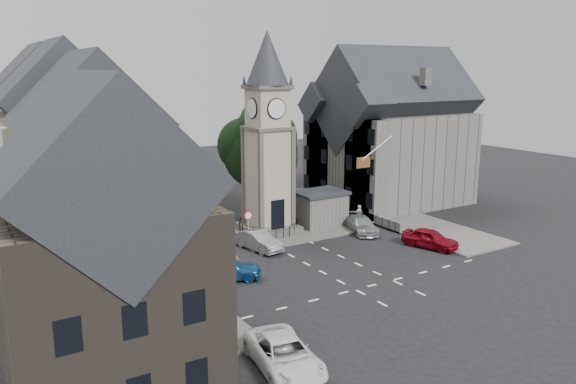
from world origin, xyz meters
TOP-DOWN VIEW (x-y plane):
  - ground at (0.00, 0.00)m, footprint 120.00×120.00m
  - pavement_west at (-12.50, 6.00)m, footprint 6.00×30.00m
  - pavement_east at (12.00, 8.00)m, footprint 6.00×26.00m
  - central_island at (1.50, 8.00)m, footprint 10.00×8.00m
  - road_markings at (0.00, -5.50)m, footprint 20.00×8.00m
  - clock_tower at (0.00, 7.99)m, footprint 4.86×4.86m
  - stone_shelter at (4.80, 7.50)m, footprint 4.30×3.30m
  - town_tree at (2.00, 13.00)m, footprint 7.20×7.20m
  - warning_sign_post at (-3.20, 5.43)m, footprint 0.70×0.19m
  - terrace_pink at (-15.50, 16.00)m, footprint 8.10×7.60m
  - terrace_cream at (-15.50, 8.00)m, footprint 8.10×7.60m
  - terrace_tudor at (-15.50, 0.00)m, footprint 8.10×7.60m
  - building_sw_stone at (-17.00, -9.00)m, footprint 8.60×7.60m
  - backdrop_west at (-12.00, 28.00)m, footprint 20.00×10.00m
  - east_building at (15.59, 11.00)m, footprint 14.40×11.40m
  - east_boundary_wall at (9.20, 10.00)m, footprint 0.40×16.00m
  - flagpole at (8.00, 4.00)m, footprint 3.68×0.10m
  - car_west_blue at (-7.50, 0.28)m, footprint 4.79×3.68m
  - car_west_silver at (-8.08, 2.30)m, footprint 4.61×3.60m
  - car_west_grey at (-9.71, 3.54)m, footprint 4.41×2.04m
  - car_island_silver at (-2.84, 4.50)m, footprint 2.25×4.50m
  - car_island_east at (6.65, 4.10)m, footprint 3.26×4.93m
  - car_east_red at (8.50, -1.86)m, footprint 3.00×4.61m
  - van_sw_white at (-10.08, -11.24)m, footprint 3.22×5.62m
  - pedestrian at (8.00, 6.14)m, footprint 0.66×0.46m

SIDE VIEW (x-z plane):
  - ground at x=0.00m, z-range 0.00..0.00m
  - road_markings at x=0.00m, z-range 0.00..0.01m
  - pavement_west at x=-12.50m, z-range 0.00..0.14m
  - pavement_east at x=12.00m, z-range 0.00..0.14m
  - central_island at x=1.50m, z-range 0.00..0.16m
  - east_boundary_wall at x=9.20m, z-range 0.00..0.90m
  - car_west_grey at x=-9.71m, z-range 0.00..1.22m
  - car_island_east at x=6.65m, z-range 0.00..1.33m
  - car_island_silver at x=-2.84m, z-range 0.00..1.42m
  - car_east_red at x=8.50m, z-range 0.00..1.46m
  - car_west_silver at x=-8.08m, z-range 0.00..1.46m
  - van_sw_white at x=-10.08m, z-range 0.00..1.47m
  - car_west_blue at x=-7.50m, z-range 0.00..1.52m
  - pedestrian at x=8.00m, z-range 0.00..1.73m
  - stone_shelter at x=4.80m, z-range 0.01..3.09m
  - warning_sign_post at x=-3.20m, z-range 0.60..3.45m
  - backdrop_west at x=-12.00m, z-range 0.00..8.00m
  - building_sw_stone at x=-17.00m, z-range 0.15..10.55m
  - terrace_tudor at x=-15.50m, z-range 0.19..12.19m
  - east_building at x=15.59m, z-range -0.04..12.56m
  - terrace_pink at x=-15.50m, z-range 0.18..12.98m
  - terrace_cream at x=-15.50m, z-range 0.18..12.98m
  - town_tree at x=2.00m, z-range 1.57..12.37m
  - flagpole at x=8.00m, z-range 5.63..8.37m
  - clock_tower at x=0.00m, z-range 0.00..16.25m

